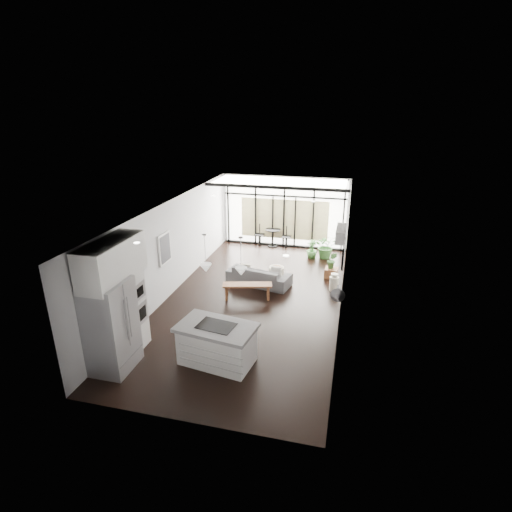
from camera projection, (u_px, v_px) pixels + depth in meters
The scene contains 28 objects.
floor at pixel (254, 299), 11.74m from camera, with size 5.00×10.00×0.00m, color black.
ceiling at pixel (253, 206), 10.75m from camera, with size 5.00×10.00×0.00m, color white.
wall_left at pixel (172, 248), 11.80m from camera, with size 0.02×10.00×2.80m, color silver.
wall_right at pixel (344, 263), 10.68m from camera, with size 0.02×10.00×2.80m, color silver.
wall_back at pixel (284, 212), 15.78m from camera, with size 5.00×0.02×2.80m, color silver.
wall_front at pixel (180, 356), 6.70m from camera, with size 5.00×0.02×2.80m, color silver.
glazing at pixel (284, 212), 15.67m from camera, with size 5.00×0.20×2.80m, color black.
skylight at pixel (281, 181), 14.39m from camera, with size 4.70×1.90×0.06m, color white.
neighbour_building at pixel (284, 219), 15.84m from camera, with size 3.50×0.02×1.60m, color beige.
island at pixel (217, 344), 8.72m from camera, with size 1.67×0.99×0.91m, color silver.
cooktop at pixel (216, 326), 8.56m from camera, with size 0.79×0.53×0.01m, color black.
fridge at pixel (111, 326), 8.36m from camera, with size 0.78×0.98×2.02m, color #999A9F.
appliance_column at pixel (127, 300), 9.03m from camera, with size 0.63×0.66×2.45m, color silver.
upper_cabinets at pixel (112, 261), 8.20m from camera, with size 0.62×1.75×0.86m, color silver.
pendant_left at pixel (206, 268), 8.71m from camera, with size 0.26×0.26×0.18m, color white.
pendant_right at pixel (241, 271), 8.53m from camera, with size 0.26×0.26×0.18m, color white.
sofa at pixel (259, 272), 12.61m from camera, with size 2.02×0.59×0.79m, color #4F5052.
console_bench at pixel (247, 291), 11.71m from camera, with size 1.44×0.36×0.46m, color brown.
pouf at pixel (276, 273), 13.07m from camera, with size 0.51×0.51×0.41m, color beige.
crate at pixel (331, 273), 13.18m from camera, with size 0.42×0.42×0.32m, color brown.
plant_tall at pixel (326, 249), 14.80m from camera, with size 0.82×0.92×0.71m, color #386B2F.
plant_med at pixel (312, 253), 14.85m from camera, with size 0.39×0.70×0.39m, color #386B2F.
plant_crate at pixel (332, 265), 13.08m from camera, with size 0.31×0.57×0.25m, color #386B2F.
milk_can at pixel (334, 282), 12.20m from camera, with size 0.28×0.28×0.56m, color #ECE3C8.
bistro_set at pixel (273, 239), 16.03m from camera, with size 1.33×0.53×0.64m, color black.
tv at pixel (344, 253), 11.63m from camera, with size 0.05×1.10×0.65m, color black.
ac_unit at pixel (341, 234), 9.61m from camera, with size 0.22×0.90×0.30m, color silver.
framed_art at pixel (165, 248), 11.29m from camera, with size 0.04×0.70×0.90m, color black.
Camera 1 is at (2.60, -10.20, 5.35)m, focal length 28.00 mm.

